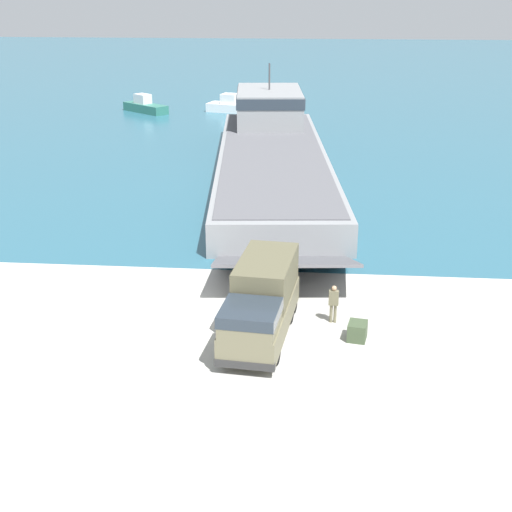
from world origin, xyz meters
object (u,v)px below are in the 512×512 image
at_px(military_truck, 261,302).
at_px(soldier_on_ramp, 334,301).
at_px(moored_boat_a, 254,110).
at_px(moored_boat_b, 145,106).
at_px(cargo_crate, 357,331).
at_px(landing_craft, 272,146).
at_px(moored_boat_c, 233,106).

relative_size(military_truck, soldier_on_ramp, 4.08).
distance_m(soldier_on_ramp, moored_boat_a, 54.80).
bearing_deg(moored_boat_b, military_truck, 57.26).
distance_m(soldier_on_ramp, cargo_crate, 1.99).
xyz_separation_m(military_truck, moored_boat_a, (-5.43, 55.70, -0.94)).
height_order(soldier_on_ramp, moored_boat_b, moored_boat_b).
relative_size(landing_craft, moored_boat_c, 6.44).
distance_m(landing_craft, moored_boat_a, 25.37).
bearing_deg(moored_boat_a, military_truck, 59.15).
distance_m(military_truck, moored_boat_a, 55.98).
height_order(moored_boat_c, cargo_crate, moored_boat_c).
relative_size(landing_craft, moored_boat_b, 6.91).
bearing_deg(landing_craft, cargo_crate, -84.71).
bearing_deg(moored_boat_c, military_truck, 23.53).
relative_size(moored_boat_b, cargo_crate, 6.61).
relative_size(military_truck, moored_boat_c, 1.10).
height_order(landing_craft, soldier_on_ramp, landing_craft).
distance_m(moored_boat_b, cargo_crate, 61.73).
bearing_deg(military_truck, moored_boat_b, -155.99).
height_order(moored_boat_a, moored_boat_b, moored_boat_b).
height_order(military_truck, moored_boat_a, military_truck).
relative_size(moored_boat_b, moored_boat_c, 0.93).
xyz_separation_m(moored_boat_a, cargo_crate, (9.58, -55.71, -0.28)).
bearing_deg(moored_boat_a, cargo_crate, 63.33).
distance_m(moored_boat_c, cargo_crate, 59.77).
relative_size(military_truck, moored_boat_a, 1.03).
relative_size(landing_craft, moored_boat_a, 6.00).
bearing_deg(landing_craft, military_truck, -92.33).
bearing_deg(military_truck, cargo_crate, 95.84).
xyz_separation_m(moored_boat_a, moored_boat_c, (-2.80, 2.76, 0.04)).
bearing_deg(moored_boat_c, moored_boat_a, 60.90).
bearing_deg(landing_craft, soldier_on_ramp, -86.09).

